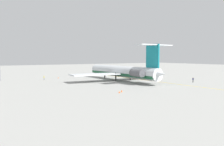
{
  "coord_description": "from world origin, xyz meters",
  "views": [
    {
      "loc": [
        -65.15,
        58.87,
        8.79
      ],
      "look_at": [
        3.3,
        15.2,
        2.96
      ],
      "focal_mm": 36.58,
      "sensor_mm": 36.0,
      "label": 1
    }
  ],
  "objects_px": {
    "safety_cone_wingtip": "(119,92)",
    "ground_crew_near_tail": "(142,73)",
    "ground_crew_portside": "(44,77)",
    "safety_cone_tail": "(122,91)",
    "main_jetliner": "(123,71)",
    "safety_cone_nose": "(58,78)",
    "ground_crew_near_nose": "(193,79)"
  },
  "relations": [
    {
      "from": "ground_crew_near_tail",
      "to": "safety_cone_tail",
      "type": "height_order",
      "value": "ground_crew_near_tail"
    },
    {
      "from": "ground_crew_near_tail",
      "to": "safety_cone_nose",
      "type": "xyz_separation_m",
      "value": [
        5.11,
        39.7,
        -0.78
      ]
    },
    {
      "from": "safety_cone_tail",
      "to": "ground_crew_portside",
      "type": "bearing_deg",
      "value": 11.37
    },
    {
      "from": "safety_cone_nose",
      "to": "safety_cone_wingtip",
      "type": "distance_m",
      "value": 44.41
    },
    {
      "from": "safety_cone_nose",
      "to": "safety_cone_wingtip",
      "type": "bearing_deg",
      "value": 179.54
    },
    {
      "from": "ground_crew_near_tail",
      "to": "ground_crew_portside",
      "type": "bearing_deg",
      "value": -45.87
    },
    {
      "from": "safety_cone_nose",
      "to": "ground_crew_near_nose",
      "type": "bearing_deg",
      "value": -139.53
    },
    {
      "from": "ground_crew_near_tail",
      "to": "safety_cone_tail",
      "type": "xyz_separation_m",
      "value": [
        -38.4,
        38.7,
        -0.78
      ]
    },
    {
      "from": "ground_crew_portside",
      "to": "safety_cone_wingtip",
      "type": "relative_size",
      "value": 3.08
    },
    {
      "from": "ground_crew_near_nose",
      "to": "ground_crew_near_tail",
      "type": "height_order",
      "value": "ground_crew_near_nose"
    },
    {
      "from": "safety_cone_tail",
      "to": "ground_crew_near_tail",
      "type": "bearing_deg",
      "value": -45.23
    },
    {
      "from": "ground_crew_near_tail",
      "to": "safety_cone_wingtip",
      "type": "bearing_deg",
      "value": -0.11
    },
    {
      "from": "ground_crew_near_nose",
      "to": "ground_crew_portside",
      "type": "xyz_separation_m",
      "value": [
        35.26,
        40.47,
        -0.04
      ]
    },
    {
      "from": "ground_crew_near_tail",
      "to": "safety_cone_nose",
      "type": "bearing_deg",
      "value": -51.9
    },
    {
      "from": "safety_cone_tail",
      "to": "safety_cone_nose",
      "type": "bearing_deg",
      "value": 1.31
    },
    {
      "from": "safety_cone_wingtip",
      "to": "ground_crew_near_tail",
      "type": "bearing_deg",
      "value": -45.54
    },
    {
      "from": "ground_crew_near_nose",
      "to": "main_jetliner",
      "type": "bearing_deg",
      "value": 111.24
    },
    {
      "from": "ground_crew_portside",
      "to": "main_jetliner",
      "type": "bearing_deg",
      "value": -28.12
    },
    {
      "from": "ground_crew_near_tail",
      "to": "safety_cone_wingtip",
      "type": "distance_m",
      "value": 56.12
    },
    {
      "from": "main_jetliner",
      "to": "safety_cone_wingtip",
      "type": "height_order",
      "value": "main_jetliner"
    },
    {
      "from": "ground_crew_near_tail",
      "to": "ground_crew_portside",
      "type": "xyz_separation_m",
      "value": [
        1.06,
        46.64,
        0.02
      ]
    },
    {
      "from": "ground_crew_near_nose",
      "to": "ground_crew_portside",
      "type": "height_order",
      "value": "ground_crew_near_nose"
    },
    {
      "from": "ground_crew_portside",
      "to": "safety_cone_nose",
      "type": "xyz_separation_m",
      "value": [
        4.04,
        -6.94,
        -0.8
      ]
    },
    {
      "from": "ground_crew_portside",
      "to": "safety_cone_nose",
      "type": "height_order",
      "value": "ground_crew_portside"
    },
    {
      "from": "ground_crew_near_nose",
      "to": "ground_crew_portside",
      "type": "bearing_deg",
      "value": 115.23
    },
    {
      "from": "ground_crew_near_tail",
      "to": "main_jetliner",
      "type": "bearing_deg",
      "value": -8.11
    },
    {
      "from": "main_jetliner",
      "to": "ground_crew_near_tail",
      "type": "distance_m",
      "value": 28.94
    },
    {
      "from": "safety_cone_nose",
      "to": "safety_cone_tail",
      "type": "bearing_deg",
      "value": -178.69
    },
    {
      "from": "ground_crew_near_tail",
      "to": "safety_cone_nose",
      "type": "relative_size",
      "value": 3.01
    },
    {
      "from": "ground_crew_portside",
      "to": "safety_cone_tail",
      "type": "relative_size",
      "value": 3.08
    },
    {
      "from": "ground_crew_portside",
      "to": "safety_cone_nose",
      "type": "relative_size",
      "value": 3.08
    },
    {
      "from": "ground_crew_near_nose",
      "to": "safety_cone_tail",
      "type": "relative_size",
      "value": 3.2
    }
  ]
}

